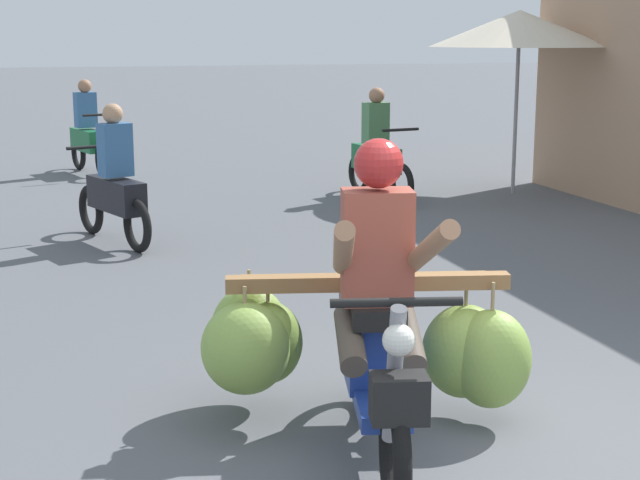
# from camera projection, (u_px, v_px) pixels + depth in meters

# --- Properties ---
(motorbike_main_loaded) EXTENTS (1.83, 1.97, 1.58)m
(motorbike_main_loaded) POSITION_uv_depth(u_px,v_px,m) (357.00, 339.00, 5.07)
(motorbike_main_loaded) COLOR black
(motorbike_main_loaded) RESTS_ON ground
(motorbike_distant_ahead_left) EXTENTS (0.64, 1.58, 1.40)m
(motorbike_distant_ahead_left) POSITION_uv_depth(u_px,v_px,m) (88.00, 136.00, 14.49)
(motorbike_distant_ahead_left) COLOR black
(motorbike_distant_ahead_left) RESTS_ON ground
(motorbike_distant_ahead_right) EXTENTS (0.72, 1.55, 1.40)m
(motorbike_distant_ahead_right) POSITION_uv_depth(u_px,v_px,m) (115.00, 188.00, 9.61)
(motorbike_distant_ahead_right) COLOR black
(motorbike_distant_ahead_right) RESTS_ON ground
(motorbike_distant_far_ahead) EXTENTS (0.54, 1.61, 1.40)m
(motorbike_distant_far_ahead) POSITION_uv_depth(u_px,v_px,m) (377.00, 154.00, 12.34)
(motorbike_distant_far_ahead) COLOR black
(motorbike_distant_far_ahead) RESTS_ON ground
(market_umbrella_near_shop) EXTENTS (2.30, 2.30, 2.36)m
(market_umbrella_near_shop) POSITION_uv_depth(u_px,v_px,m) (519.00, 28.00, 12.39)
(market_umbrella_near_shop) COLOR #99999E
(market_umbrella_near_shop) RESTS_ON ground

